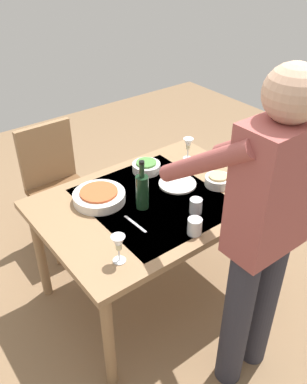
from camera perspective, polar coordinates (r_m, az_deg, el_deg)
ground_plane at (r=2.85m, az=0.00°, el=-13.17°), size 6.00×6.00×0.00m
dining_table at (r=2.41m, az=0.00°, el=-2.54°), size 1.31×0.94×0.73m
chair_near at (r=3.00m, az=-13.50°, el=1.69°), size 0.40×0.40×0.91m
person_server at (r=1.84m, az=14.98°, el=-4.95°), size 0.42×0.61×1.69m
wine_bottle at (r=2.24m, az=-1.59°, el=0.18°), size 0.07×0.07×0.30m
wine_glass_left at (r=2.73m, az=4.87°, el=6.56°), size 0.07×0.07×0.15m
wine_glass_right at (r=1.90m, az=-4.92°, el=-7.28°), size 0.07×0.07×0.15m
water_cup_near_left at (r=2.25m, az=5.92°, el=-1.94°), size 0.07×0.07×0.09m
water_cup_near_right at (r=2.10m, az=5.77°, el=-4.80°), size 0.08×0.08×0.09m
water_cup_far_left at (r=2.37m, az=13.28°, el=-0.37°), size 0.07×0.07×0.11m
serving_bowl_pasta at (r=2.35m, az=-7.60°, el=-0.59°), size 0.30×0.30×0.07m
side_bowl_salad at (r=2.61m, az=-1.01°, el=3.57°), size 0.18×0.18×0.07m
side_bowl_bread at (r=2.51m, az=8.99°, el=1.64°), size 0.16×0.16×0.07m
dinner_plate_near at (r=2.50m, az=3.36°, el=1.16°), size 0.23×0.23×0.01m
table_fork at (r=2.18m, az=-2.55°, el=-4.50°), size 0.02×0.18×0.00m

